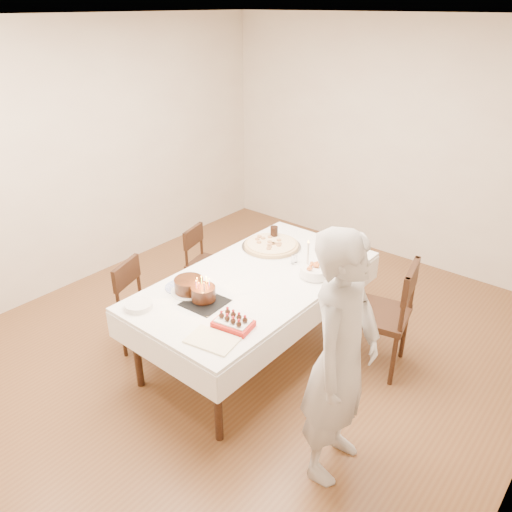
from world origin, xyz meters
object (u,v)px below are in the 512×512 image
Objects in this scene: dining_table at (256,316)px; chair_left_dessert at (148,308)px; taper_candle at (308,257)px; birthday_cake at (203,289)px; person at (341,360)px; chair_left_savory at (208,264)px; pizza_pepperoni at (335,249)px; chair_right_savory at (378,314)px; pasta_bowl at (315,271)px; layer_cake at (189,286)px; cola_glass at (274,233)px; pizza_white at (271,245)px; strawberry_box at (233,323)px.

dining_table is 2.51× the size of chair_left_dessert.
birthday_cake is at bearing -112.88° from taper_candle.
taper_candle is at bearing 36.55° from person.
chair_left_savory is 1.34m from pizza_pepperoni.
chair_right_savory is 0.75m from taper_candle.
layer_cake reaches higher than pasta_bowl.
cola_glass is 0.73× the size of birthday_cake.
cola_glass is 1.23m from birthday_cake.
chair_right_savory is at bearing 16.29° from taper_candle.
person is at bearing -38.54° from pizza_white.
dining_table is 0.96m from pizza_pepperoni.
person is at bearing -46.49° from taper_candle.
taper_candle is at bearing 57.45° from layer_cake.
pizza_pepperoni is at bearing 102.88° from pasta_bowl.
chair_left_dessert is at bearing -138.27° from taper_candle.
person reaches higher than pizza_white.
pasta_bowl is 0.97m from birthday_cake.
birthday_cake is (-1.25, 0.07, -0.02)m from person.
pasta_bowl is (1.10, 0.90, 0.37)m from chair_left_dessert.
chair_right_savory reaches higher than strawberry_box.
cola_glass is at bearing -169.47° from chair_left_savory.
dining_table is at bearing 116.78° from strawberry_box.
layer_cake is at bearing 167.70° from chair_left_dessert.
chair_left_savory is 0.81m from pizza_white.
pasta_bowl is 0.14m from taper_candle.
dining_table is at bearing -106.28° from pizza_pepperoni.
dining_table is 7.34× the size of layer_cake.
person is 1.23m from pasta_bowl.
pasta_bowl is 0.85× the size of layer_cake.
layer_cake is at bearing 79.54° from person.
person is 3.12× the size of pizza_white.
layer_cake is (-0.26, -0.51, 0.43)m from dining_table.
pizza_white reaches higher than dining_table.
pizza_white is 2.04× the size of strawberry_box.
pizza_white is 4.06× the size of cola_glass.
chair_left_dessert reaches higher than dining_table.
cola_glass is at bearing 159.35° from chair_right_savory.
taper_candle reaches higher than dining_table.
strawberry_box is at bearing -86.97° from pizza_pepperoni.
taper_candle is at bearing -20.48° from pizza_white.
taper_candle is at bearing -157.77° from chair_left_dessert.
pasta_bowl is (1.32, -0.06, 0.41)m from chair_left_savory.
dining_table is 0.72m from pizza_white.
cola_glass is 1.48m from strawberry_box.
cola_glass is (-1.50, 1.28, -0.04)m from person.
taper_candle reaches higher than layer_cake.
person is 1.97m from cola_glass.
pizza_white is at bearing 177.24° from chair_left_savory.
pizza_white is 0.17m from cola_glass.
chair_right_savory is 5.36× the size of birthday_cake.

